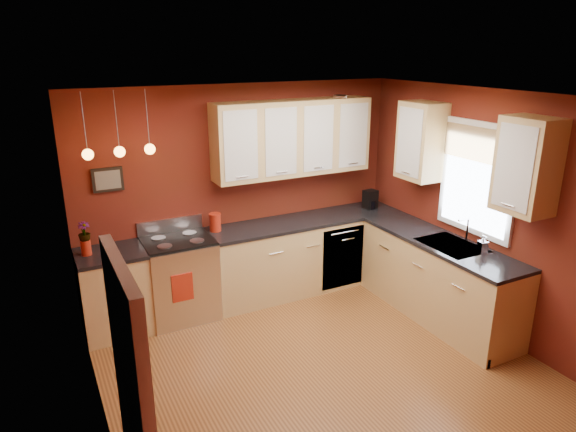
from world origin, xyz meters
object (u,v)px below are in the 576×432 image
coffee_maker (370,200)px  soap_pump (483,244)px  sink (451,247)px  gas_range (180,278)px  red_canister (215,222)px

coffee_maker → soap_pump: 1.82m
sink → soap_pump: bearing=-70.1°
sink → soap_pump: size_ratio=3.60×
gas_range → sink: size_ratio=1.59×
red_canister → soap_pump: 2.96m
coffee_maker → soap_pump: bearing=-93.0°
red_canister → sink: bearing=-36.9°
gas_range → red_canister: bearing=12.2°
gas_range → coffee_maker: (2.63, 0.00, 0.57)m
sink → coffee_maker: sink is taller
red_canister → coffee_maker: coffee_maker is taller
gas_range → sink: bearing=-29.8°
red_canister → soap_pump: size_ratio=1.10×
gas_range → sink: 3.05m
sink → coffee_maker: size_ratio=2.88×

